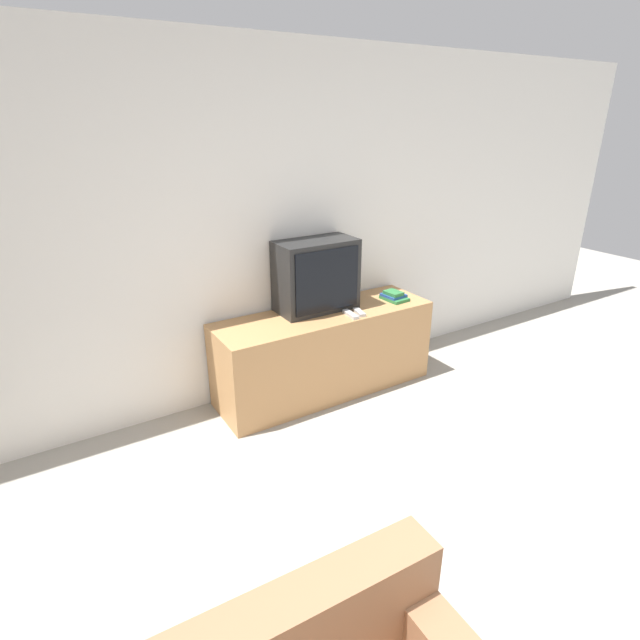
{
  "coord_description": "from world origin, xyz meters",
  "views": [
    {
      "loc": [
        -1.2,
        -0.32,
        2.09
      ],
      "look_at": [
        0.36,
        2.2,
        0.87
      ],
      "focal_mm": 28.0,
      "sensor_mm": 36.0,
      "label": 1
    }
  ],
  "objects_px": {
    "tv_stand": "(325,352)",
    "remote_on_stand": "(351,314)",
    "book_stack": "(394,296)",
    "remote_secondary": "(359,312)",
    "television": "(316,276)"
  },
  "relations": [
    {
      "from": "television",
      "to": "tv_stand",
      "type": "bearing_deg",
      "value": -82.44
    },
    {
      "from": "remote_secondary",
      "to": "television",
      "type": "bearing_deg",
      "value": 131.06
    },
    {
      "from": "book_stack",
      "to": "remote_secondary",
      "type": "relative_size",
      "value": 1.39
    },
    {
      "from": "tv_stand",
      "to": "book_stack",
      "type": "bearing_deg",
      "value": -4.45
    },
    {
      "from": "tv_stand",
      "to": "book_stack",
      "type": "height_order",
      "value": "book_stack"
    },
    {
      "from": "book_stack",
      "to": "remote_secondary",
      "type": "bearing_deg",
      "value": -165.87
    },
    {
      "from": "book_stack",
      "to": "remote_on_stand",
      "type": "xyz_separation_m",
      "value": [
        -0.51,
        -0.11,
        -0.02
      ]
    },
    {
      "from": "television",
      "to": "book_stack",
      "type": "bearing_deg",
      "value": -13.09
    },
    {
      "from": "tv_stand",
      "to": "television",
      "type": "xyz_separation_m",
      "value": [
        -0.01,
        0.1,
        0.61
      ]
    },
    {
      "from": "television",
      "to": "remote_on_stand",
      "type": "xyz_separation_m",
      "value": [
        0.15,
        -0.26,
        -0.26
      ]
    },
    {
      "from": "tv_stand",
      "to": "television",
      "type": "distance_m",
      "value": 0.62
    },
    {
      "from": "tv_stand",
      "to": "book_stack",
      "type": "xyz_separation_m",
      "value": [
        0.64,
        -0.05,
        0.37
      ]
    },
    {
      "from": "tv_stand",
      "to": "remote_on_stand",
      "type": "distance_m",
      "value": 0.41
    },
    {
      "from": "tv_stand",
      "to": "remote_on_stand",
      "type": "bearing_deg",
      "value": -50.19
    },
    {
      "from": "television",
      "to": "book_stack",
      "type": "height_order",
      "value": "television"
    }
  ]
}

